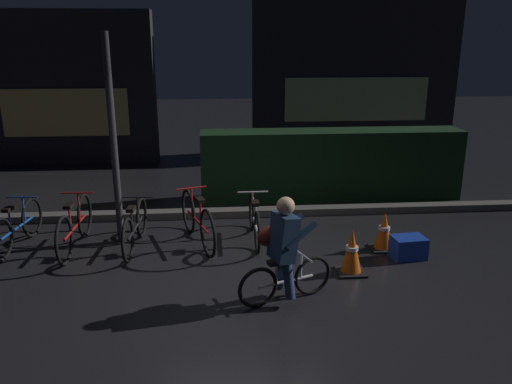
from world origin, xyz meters
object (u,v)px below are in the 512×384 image
at_px(parked_bike_leftmost, 17,227).
at_px(blue_crate, 408,247).
at_px(parked_bike_right_mid, 254,221).
at_px(cyclist, 283,249).
at_px(street_post, 113,143).
at_px(parked_bike_center_left, 135,227).
at_px(traffic_cone_far, 384,232).
at_px(traffic_cone_near, 352,252).
at_px(parked_bike_left_mid, 75,226).
at_px(parked_bike_center_right, 197,221).

xyz_separation_m(parked_bike_leftmost, blue_crate, (5.43, -0.79, -0.17)).
relative_size(parked_bike_right_mid, cyclist, 1.21).
relative_size(street_post, parked_bike_center_left, 1.97).
relative_size(parked_bike_leftmost, blue_crate, 3.40).
xyz_separation_m(street_post, traffic_cone_far, (3.77, -0.59, -1.22)).
distance_m(parked_bike_center_left, traffic_cone_far, 3.53).
bearing_deg(traffic_cone_near, street_post, 157.32).
bearing_deg(cyclist, traffic_cone_far, 18.70).
bearing_deg(parked_bike_center_left, cyclist, -127.66).
xyz_separation_m(parked_bike_left_mid, blue_crate, (4.60, -0.67, -0.20)).
bearing_deg(parked_bike_center_right, traffic_cone_near, -137.70).
xyz_separation_m(parked_bike_center_left, cyclist, (1.89, -1.67, 0.31)).
bearing_deg(cyclist, parked_bike_left_mid, 126.96).
bearing_deg(parked_bike_right_mid, parked_bike_center_right, 91.83).
bearing_deg(parked_bike_leftmost, street_post, -78.30).
bearing_deg(cyclist, parked_bike_center_right, 98.65).
bearing_deg(cyclist, street_post, 116.94).
bearing_deg(street_post, parked_bike_center_right, -8.02).
bearing_deg(blue_crate, parked_bike_center_right, 165.58).
bearing_deg(parked_bike_leftmost, traffic_cone_far, -88.03).
height_order(parked_bike_center_left, parked_bike_right_mid, parked_bike_center_left).
relative_size(parked_bike_leftmost, cyclist, 1.20).
xyz_separation_m(parked_bike_left_mid, traffic_cone_near, (3.69, -1.07, -0.06)).
bearing_deg(traffic_cone_near, traffic_cone_far, 47.39).
bearing_deg(blue_crate, traffic_cone_near, -156.06).
height_order(parked_bike_left_mid, blue_crate, parked_bike_left_mid).
relative_size(parked_bike_leftmost, parked_bike_left_mid, 0.90).
height_order(parked_bike_center_left, traffic_cone_near, parked_bike_center_left).
distance_m(street_post, cyclist, 3.01).
distance_m(parked_bike_leftmost, parked_bike_center_right, 2.55).
height_order(street_post, parked_bike_leftmost, street_post).
relative_size(street_post, traffic_cone_near, 5.02).
distance_m(traffic_cone_far, cyclist, 2.14).
distance_m(street_post, parked_bike_left_mid, 1.30).
xyz_separation_m(parked_bike_left_mid, parked_bike_center_left, (0.84, -0.03, -0.03)).
height_order(parked_bike_left_mid, parked_bike_center_left, parked_bike_left_mid).
relative_size(parked_bike_center_left, parked_bike_right_mid, 1.01).
bearing_deg(traffic_cone_far, traffic_cone_near, -132.61).
distance_m(traffic_cone_far, blue_crate, 0.41).
bearing_deg(traffic_cone_near, cyclist, -146.71).
xyz_separation_m(parked_bike_center_right, traffic_cone_far, (2.63, -0.43, -0.09)).
bearing_deg(blue_crate, parked_bike_left_mid, 171.68).
bearing_deg(parked_bike_right_mid, street_post, 85.73).
height_order(parked_bike_leftmost, traffic_cone_near, parked_bike_leftmost).
xyz_separation_m(traffic_cone_far, cyclist, (-1.62, -1.35, 0.36)).
distance_m(blue_crate, cyclist, 2.19).
distance_m(parked_bike_center_right, parked_bike_right_mid, 0.83).
bearing_deg(blue_crate, parked_bike_leftmost, 171.75).
bearing_deg(cyclist, traffic_cone_near, 12.27).
bearing_deg(street_post, cyclist, -42.04).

